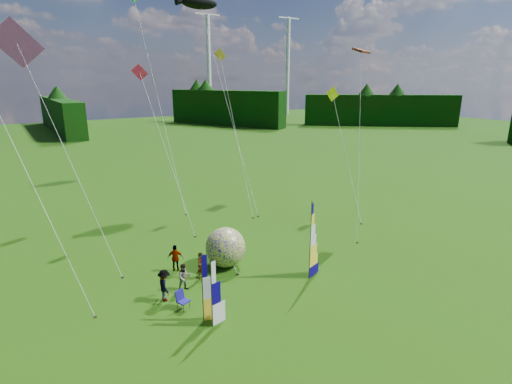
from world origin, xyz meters
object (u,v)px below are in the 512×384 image
side_banner_far (212,295)px  camp_chair (183,300)px  kite_whale (226,92)px  spectator_c (164,285)px  spectator_b (184,277)px  side_banner_left (202,289)px  spectator_a (201,266)px  feather_banner_main (310,242)px  spectator_d (176,258)px  bol_inflatable (225,247)px

side_banner_far → camp_chair: 2.56m
kite_whale → spectator_c: bearing=-128.9°
spectator_b → kite_whale: bearing=58.9°
side_banner_left → spectator_a: (1.83, 4.07, -0.96)m
side_banner_far → camp_chair: (-0.57, 2.20, -1.19)m
feather_banner_main → side_banner_left: (-7.21, -0.55, -0.57)m
spectator_d → side_banner_left: bearing=113.0°
spectator_d → camp_chair: size_ratio=1.68×
bol_inflatable → spectator_d: 3.15m
feather_banner_main → spectator_a: 6.61m
spectator_b → camp_chair: (-0.83, -1.77, -0.29)m
side_banner_left → spectator_d: side_banner_left is taller
feather_banner_main → spectator_b: 7.50m
side_banner_left → spectator_c: (-0.90, 2.89, -0.89)m
bol_inflatable → camp_chair: bol_inflatable is taller
spectator_b → kite_whale: kite_whale is taller
spectator_c → spectator_d: (1.80, 2.91, -0.03)m
bol_inflatable → spectator_d: bol_inflatable is taller
spectator_a → spectator_c: (-2.72, -1.18, 0.06)m
side_banner_far → bol_inflatable: side_banner_far is taller
spectator_a → camp_chair: size_ratio=1.60×
spectator_b → spectator_d: spectator_d is taller
feather_banner_main → kite_whale: size_ratio=0.23×
bol_inflatable → spectator_c: 5.12m
spectator_c → side_banner_far: bearing=-159.1°
feather_banner_main → spectator_d: (-6.31, 5.25, -1.49)m
spectator_d → kite_whale: (10.32, 11.90, 9.51)m
feather_banner_main → camp_chair: bearing=153.4°
bol_inflatable → kite_whale: bearing=60.3°
spectator_c → kite_whale: 21.37m
bol_inflatable → spectator_a: (-2.03, -0.70, -0.45)m
bol_inflatable → feather_banner_main: bearing=-51.5°
spectator_b → kite_whale: 20.38m
side_banner_far → kite_whale: 23.11m
side_banner_far → spectator_b: (0.26, 3.97, -0.90)m
side_banner_far → spectator_d: 6.54m
side_banner_far → spectator_c: (-1.06, 3.53, -0.81)m
spectator_b → camp_chair: spectator_b is taller
side_banner_far → spectator_b: bearing=75.6°
side_banner_left → spectator_c: side_banner_left is taller
spectator_b → spectator_d: (0.48, 2.48, 0.06)m
spectator_a → spectator_d: (-0.93, 1.73, 0.04)m
camp_chair → bol_inflatable: bearing=15.4°
camp_chair → spectator_b: bearing=43.3°
feather_banner_main → spectator_b: bearing=138.7°
side_banner_left → bol_inflatable: (3.85, 4.77, -0.51)m
spectator_c → feather_banner_main: bearing=-101.9°
kite_whale → side_banner_far: bearing=-120.7°
side_banner_far → spectator_d: side_banner_far is taller
bol_inflatable → spectator_c: bearing=-158.4°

